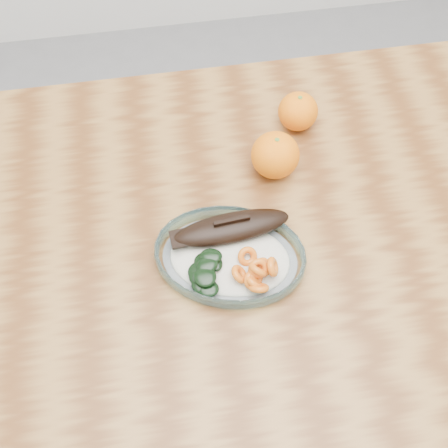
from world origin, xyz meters
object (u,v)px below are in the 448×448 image
object	(u,v)px
plated_meal	(230,255)
orange_left	(275,155)
orange_right	(298,111)
dining_table	(266,253)

from	to	relation	value
plated_meal	orange_left	bearing A→B (deg)	74.59
orange_right	plated_meal	bearing A→B (deg)	-122.66
plated_meal	orange_left	distance (m)	0.21
dining_table	orange_left	size ratio (longest dim) A/B	13.90
dining_table	orange_left	distance (m)	0.19
dining_table	orange_left	xyz separation A→B (m)	(0.03, 0.12, 0.14)
orange_left	orange_right	xyz separation A→B (m)	(0.07, 0.10, -0.01)
dining_table	plated_meal	bearing A→B (deg)	-144.58
orange_left	orange_right	size ratio (longest dim) A/B	1.15
plated_meal	dining_table	bearing A→B (deg)	52.49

